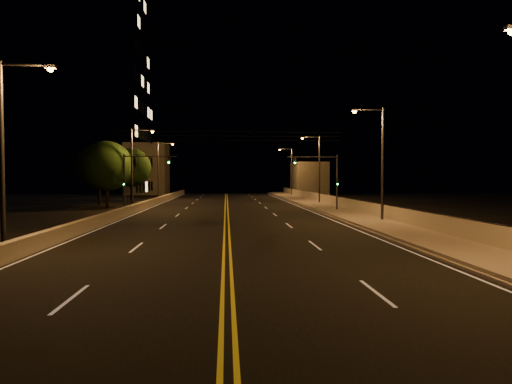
{
  "coord_description": "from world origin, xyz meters",
  "views": [
    {
      "loc": [
        -0.03,
        -11.02,
        3.52
      ],
      "look_at": [
        2.0,
        18.0,
        2.5
      ],
      "focal_mm": 30.0,
      "sensor_mm": 36.0,
      "label": 1
    }
  ],
  "objects": [
    {
      "name": "parapet_wall",
      "position": [
        12.45,
        20.0,
        0.8
      ],
      "size": [
        0.3,
        120.0,
        1.0
      ],
      "primitive_type": "cube",
      "color": "#ABA18F",
      "rests_on": "sidewalk"
    },
    {
      "name": "tree_2",
      "position": [
        -13.99,
        53.16,
        4.92
      ],
      "size": [
        5.76,
        5.76,
        7.81
      ],
      "color": "black",
      "rests_on": "ground"
    },
    {
      "name": "parapet_rail",
      "position": [
        12.45,
        20.0,
        1.33
      ],
      "size": [
        0.06,
        120.0,
        0.06
      ],
      "primitive_type": "cylinder",
      "rotation": [
        1.57,
        0.0,
        0.0
      ],
      "color": "black",
      "rests_on": "parapet_wall"
    },
    {
      "name": "streetlight_4",
      "position": [
        -9.91,
        9.18,
        5.08
      ],
      "size": [
        2.55,
        0.28,
        8.75
      ],
      "color": "#2D2D33",
      "rests_on": "ground"
    },
    {
      "name": "streetlight_3",
      "position": [
        11.51,
        65.46,
        5.08
      ],
      "size": [
        2.55,
        0.28,
        8.75
      ],
      "color": "#2D2D33",
      "rests_on": "ground"
    },
    {
      "name": "tree_0",
      "position": [
        -13.3,
        37.75,
        4.77
      ],
      "size": [
        5.58,
        5.58,
        7.57
      ],
      "color": "black",
      "rests_on": "ground"
    },
    {
      "name": "distant_building_left",
      "position": [
        -16.0,
        77.1,
        5.13
      ],
      "size": [
        8.0,
        8.0,
        10.26
      ],
      "primitive_type": "cube",
      "color": "slate",
      "rests_on": "ground"
    },
    {
      "name": "sidewalk",
      "position": [
        10.8,
        20.0,
        0.15
      ],
      "size": [
        3.6,
        120.0,
        0.3
      ],
      "primitive_type": "cube",
      "color": "gray",
      "rests_on": "ground"
    },
    {
      "name": "traffic_signal_left",
      "position": [
        -8.76,
        30.87,
        3.65
      ],
      "size": [
        5.11,
        0.31,
        5.72
      ],
      "color": "#2D2D33",
      "rests_on": "ground"
    },
    {
      "name": "overhead_wires",
      "position": [
        0.0,
        29.5,
        7.4
      ],
      "size": [
        22.0,
        0.03,
        0.83
      ],
      "color": "black"
    },
    {
      "name": "road",
      "position": [
        0.0,
        20.0,
        0.01
      ],
      "size": [
        18.0,
        120.0,
        0.02
      ],
      "primitive_type": "cube",
      "color": "black",
      "rests_on": "ground"
    },
    {
      "name": "streetlight_2",
      "position": [
        11.51,
        42.56,
        5.08
      ],
      "size": [
        2.55,
        0.28,
        8.75
      ],
      "color": "#2D2D33",
      "rests_on": "ground"
    },
    {
      "name": "streetlight_5",
      "position": [
        -9.91,
        36.05,
        5.08
      ],
      "size": [
        2.55,
        0.28,
        8.75
      ],
      "color": "#2D2D33",
      "rests_on": "ground"
    },
    {
      "name": "lane_markings",
      "position": [
        0.0,
        19.93,
        0.02
      ],
      "size": [
        17.32,
        116.0,
        0.0
      ],
      "color": "silver",
      "rests_on": "road"
    },
    {
      "name": "streetlight_6",
      "position": [
        -9.91,
        53.91,
        5.08
      ],
      "size": [
        2.55,
        0.28,
        8.75
      ],
      "color": "#2D2D33",
      "rests_on": "ground"
    },
    {
      "name": "ground",
      "position": [
        0.0,
        0.0,
        0.0
      ],
      "size": [
        160.0,
        160.0,
        0.0
      ],
      "primitive_type": "plane",
      "color": "black",
      "rests_on": "ground"
    },
    {
      "name": "building_tower",
      "position": [
        -24.51,
        55.78,
        15.93
      ],
      "size": [
        24.0,
        15.0,
        33.01
      ],
      "color": "slate",
      "rests_on": "ground"
    },
    {
      "name": "distant_building_right",
      "position": [
        16.5,
        73.56,
        3.21
      ],
      "size": [
        6.0,
        10.0,
        6.42
      ],
      "primitive_type": "cube",
      "color": "slate",
      "rests_on": "ground"
    },
    {
      "name": "jersey_barrier",
      "position": [
        -9.04,
        20.0,
        0.42
      ],
      "size": [
        0.45,
        120.0,
        0.84
      ],
      "primitive_type": "cube",
      "color": "#ABA18F",
      "rests_on": "ground"
    },
    {
      "name": "traffic_signal_right",
      "position": [
        9.96,
        30.87,
        3.65
      ],
      "size": [
        5.11,
        0.31,
        5.72
      ],
      "color": "#2D2D33",
      "rests_on": "ground"
    },
    {
      "name": "streetlight_1",
      "position": [
        11.51,
        20.6,
        5.08
      ],
      "size": [
        2.55,
        0.28,
        8.75
      ],
      "color": "#2D2D33",
      "rests_on": "ground"
    },
    {
      "name": "curb",
      "position": [
        8.93,
        20.0,
        0.07
      ],
      "size": [
        0.14,
        120.0,
        0.15
      ],
      "primitive_type": "cube",
      "color": "gray",
      "rests_on": "ground"
    },
    {
      "name": "tree_1",
      "position": [
        -16.16,
        44.51,
        4.76
      ],
      "size": [
        5.57,
        5.57,
        7.56
      ],
      "color": "black",
      "rests_on": "ground"
    }
  ]
}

